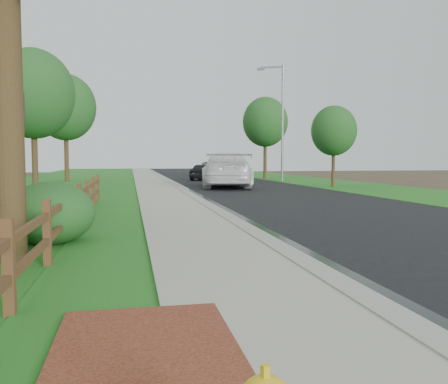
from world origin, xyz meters
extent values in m
plane|color=#3E3022|center=(0.00, 0.00, 0.00)|extent=(120.00, 120.00, 0.00)
cube|color=black|center=(4.60, 35.00, 0.01)|extent=(8.00, 90.00, 0.02)
cube|color=gray|center=(0.40, 35.00, 0.06)|extent=(0.40, 90.00, 0.12)
cube|color=black|center=(0.75, 35.00, 0.02)|extent=(0.50, 90.00, 0.00)
cube|color=#ABA395|center=(-0.90, 35.00, 0.05)|extent=(2.20, 90.00, 0.10)
cube|color=#275F1B|center=(-2.80, 35.00, 0.03)|extent=(1.60, 90.00, 0.06)
cube|color=#275F1B|center=(-8.00, 35.00, 0.02)|extent=(9.00, 90.00, 0.04)
cube|color=#275F1B|center=(11.50, 35.00, 0.02)|extent=(6.00, 90.00, 0.04)
cube|color=brown|center=(-2.20, -1.00, 0.06)|extent=(1.60, 2.40, 0.11)
cube|color=#493318|center=(-3.60, 0.40, 0.55)|extent=(0.12, 0.12, 1.10)
cube|color=#493318|center=(-3.60, 2.80, 0.55)|extent=(0.12, 0.12, 1.10)
cube|color=#493318|center=(-3.60, 5.20, 0.55)|extent=(0.12, 0.12, 1.10)
cube|color=#493318|center=(-3.60, 7.60, 0.55)|extent=(0.12, 0.12, 1.10)
cube|color=#493318|center=(-3.60, 10.00, 0.55)|extent=(0.12, 0.12, 1.10)
cube|color=#493318|center=(-3.60, 12.40, 0.55)|extent=(0.12, 0.12, 1.10)
cube|color=#493318|center=(-3.60, 14.80, 0.55)|extent=(0.12, 0.12, 1.10)
cube|color=#493318|center=(-3.60, 1.60, 0.45)|extent=(0.08, 2.35, 0.10)
cube|color=#493318|center=(-3.60, 1.60, 0.85)|extent=(0.08, 2.35, 0.10)
cube|color=#493318|center=(-3.60, 4.00, 0.45)|extent=(0.08, 2.35, 0.10)
cube|color=#493318|center=(-3.60, 4.00, 0.85)|extent=(0.08, 2.35, 0.10)
cube|color=#493318|center=(-3.60, 6.40, 0.45)|extent=(0.08, 2.35, 0.10)
cube|color=#493318|center=(-3.60, 6.40, 0.85)|extent=(0.08, 2.35, 0.10)
cube|color=#493318|center=(-3.60, 8.80, 0.45)|extent=(0.08, 2.35, 0.10)
cube|color=#493318|center=(-3.60, 8.80, 0.85)|extent=(0.08, 2.35, 0.10)
cube|color=#493318|center=(-3.60, 11.20, 0.45)|extent=(0.08, 2.35, 0.10)
cube|color=#493318|center=(-3.60, 11.20, 0.85)|extent=(0.08, 2.35, 0.10)
cube|color=#493318|center=(-3.60, 13.60, 0.45)|extent=(0.08, 2.35, 0.10)
cube|color=#493318|center=(-3.60, 13.60, 0.85)|extent=(0.08, 2.35, 0.10)
cylinder|color=#382B17|center=(-4.30, 3.50, 2.75)|extent=(0.52, 0.52, 5.50)
cylinder|color=gold|center=(-1.70, -2.89, 0.74)|extent=(0.05, 0.05, 0.06)
imported|color=white|center=(3.36, 23.12, 1.05)|extent=(3.92, 7.48, 2.07)
imported|color=black|center=(3.53, 33.06, 0.70)|extent=(3.05, 4.31, 1.36)
imported|color=black|center=(5.85, 42.47, 0.72)|extent=(1.80, 4.36, 1.40)
cylinder|color=gray|center=(9.03, 29.57, 4.41)|extent=(0.18, 0.18, 8.83)
cube|color=gray|center=(8.31, 29.88, 8.63)|extent=(1.67, 0.80, 0.12)
cube|color=gray|center=(7.50, 30.22, 8.53)|extent=(0.58, 0.41, 0.18)
ellipsoid|color=brown|center=(-3.90, 6.71, 0.40)|extent=(1.45, 1.30, 0.80)
ellipsoid|color=#1A4A1D|center=(-3.90, 5.00, 0.64)|extent=(1.98, 1.98, 1.28)
cylinder|color=#382B17|center=(-7.00, 20.21, 2.17)|extent=(0.30, 0.30, 4.34)
ellipsoid|color=#1A4A1D|center=(-7.00, 20.21, 4.96)|extent=(4.06, 4.06, 4.47)
cylinder|color=#382B17|center=(9.76, 21.93, 1.50)|extent=(0.21, 0.21, 3.00)
ellipsoid|color=#1A4A1D|center=(9.76, 21.93, 3.43)|extent=(2.74, 2.74, 3.02)
cylinder|color=#382B17|center=(-7.00, 32.32, 2.44)|extent=(0.33, 0.33, 4.88)
ellipsoid|color=#1A4A1D|center=(-7.00, 32.32, 5.57)|extent=(4.50, 4.50, 4.95)
cylinder|color=#382B17|center=(9.10, 34.47, 2.14)|extent=(0.29, 0.29, 4.29)
ellipsoid|color=#1A4A1D|center=(9.10, 34.47, 4.90)|extent=(3.88, 3.88, 4.27)
camera|label=1|loc=(-2.31, -4.95, 1.73)|focal=38.00mm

